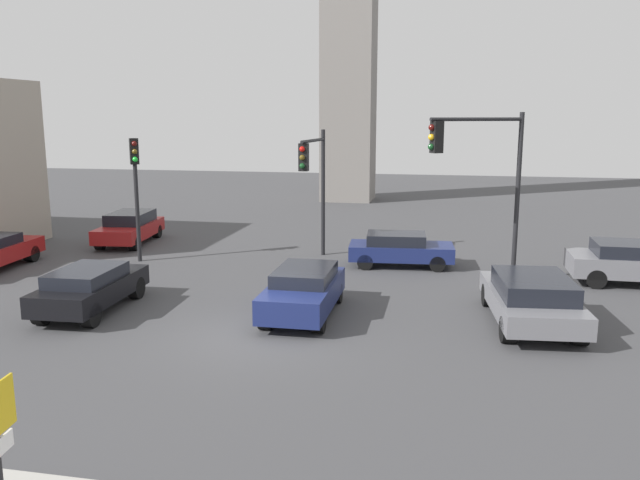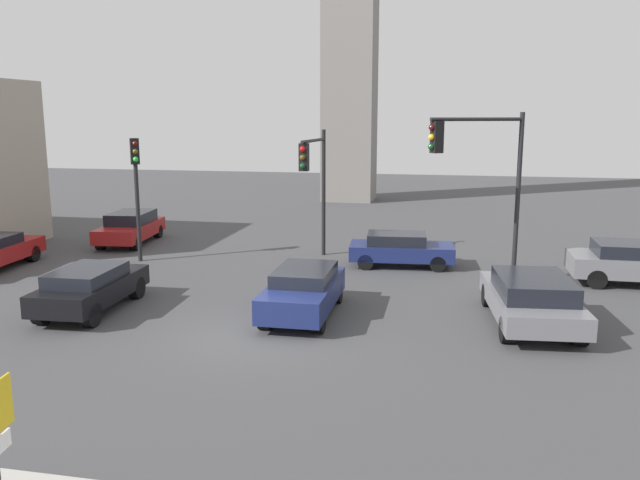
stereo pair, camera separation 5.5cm
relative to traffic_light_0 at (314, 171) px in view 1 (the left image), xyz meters
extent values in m
plane|color=#424244|center=(0.31, -8.77, -3.59)|extent=(97.32, 97.32, 0.00)
cube|color=white|center=(-0.02, -18.12, -1.80)|extent=(0.10, 0.53, 0.22)
cylinder|color=black|center=(0.07, 1.46, -1.01)|extent=(0.16, 0.16, 5.16)
cylinder|color=black|center=(-0.01, -0.12, 1.18)|extent=(0.28, 3.16, 0.12)
cube|color=black|center=(-0.07, -1.44, 0.63)|extent=(0.34, 0.34, 1.00)
sphere|color=red|center=(-0.08, -1.64, 0.93)|extent=(0.20, 0.20, 0.20)
sphere|color=#594714|center=(-0.08, -1.64, 0.63)|extent=(0.20, 0.20, 0.20)
sphere|color=#14471E|center=(-0.08, -1.64, 0.33)|extent=(0.20, 0.20, 0.20)
cylinder|color=black|center=(-6.87, -1.16, -1.17)|extent=(0.16, 0.16, 4.85)
cube|color=black|center=(-6.87, -1.16, 0.76)|extent=(0.44, 0.44, 1.00)
sphere|color=#4C0F0C|center=(-6.76, -1.33, 1.06)|extent=(0.20, 0.20, 0.20)
sphere|color=#594714|center=(-6.76, -1.33, 0.76)|extent=(0.20, 0.20, 0.20)
sphere|color=green|center=(-6.76, -1.33, 0.46)|extent=(0.20, 0.20, 0.20)
cylinder|color=black|center=(7.43, -1.63, -0.68)|extent=(0.16, 0.16, 5.82)
cylinder|color=black|center=(5.96, -2.62, 2.00)|extent=(3.01, 2.09, 0.12)
cube|color=black|center=(4.70, -3.48, 1.45)|extent=(0.44, 0.44, 1.00)
sphere|color=#4C0F0C|center=(4.53, -3.59, 1.75)|extent=(0.20, 0.20, 0.20)
sphere|color=yellow|center=(4.53, -3.59, 1.45)|extent=(0.20, 0.20, 0.20)
sphere|color=#14471E|center=(4.53, -3.59, 1.15)|extent=(0.20, 0.20, 0.20)
cube|color=navy|center=(1.12, -6.81, -2.95)|extent=(1.82, 4.25, 0.69)
cube|color=black|center=(1.12, -6.59, -2.44)|extent=(1.59, 2.38, 0.42)
cylinder|color=black|center=(1.86, -8.24, -3.30)|extent=(0.33, 0.60, 0.59)
cylinder|color=black|center=(0.40, -8.25, -3.30)|extent=(0.33, 0.60, 0.59)
cylinder|color=black|center=(1.84, -5.36, -3.30)|extent=(0.33, 0.60, 0.59)
cylinder|color=black|center=(0.38, -5.37, -3.30)|extent=(0.33, 0.60, 0.59)
cube|color=black|center=(11.45, -1.08, -2.39)|extent=(2.62, 1.85, 0.48)
cylinder|color=black|center=(10.10, -0.22, -3.27)|extent=(0.65, 0.38, 0.65)
cylinder|color=black|center=(10.09, -1.93, -3.27)|extent=(0.65, 0.38, 0.65)
cylinder|color=black|center=(-11.05, -2.12, -3.27)|extent=(0.42, 0.67, 0.64)
cube|color=slate|center=(7.48, -6.31, -2.97)|extent=(2.57, 4.96, 0.57)
cube|color=black|center=(7.50, -6.55, -2.45)|extent=(2.11, 2.84, 0.54)
cylinder|color=black|center=(6.46, -4.78, -3.25)|extent=(0.45, 0.72, 0.69)
cylinder|color=black|center=(8.19, -4.61, -3.25)|extent=(0.45, 0.72, 0.69)
cylinder|color=black|center=(6.77, -8.01, -3.25)|extent=(0.45, 0.72, 0.69)
cylinder|color=black|center=(8.50, -7.85, -3.25)|extent=(0.45, 0.72, 0.69)
cube|color=navy|center=(3.42, -0.01, -3.01)|extent=(4.07, 2.04, 0.57)
cube|color=black|center=(3.22, -0.02, -2.54)|extent=(2.32, 1.69, 0.46)
cylinder|color=black|center=(4.70, 0.80, -3.30)|extent=(0.62, 0.36, 0.59)
cylinder|color=black|center=(4.81, -0.60, -3.30)|extent=(0.62, 0.36, 0.59)
cylinder|color=black|center=(2.03, 0.58, -3.30)|extent=(0.62, 0.36, 0.59)
cylinder|color=black|center=(2.14, -0.82, -3.30)|extent=(0.62, 0.36, 0.59)
cube|color=maroon|center=(-9.00, 2.09, -2.99)|extent=(2.35, 4.56, 0.61)
cube|color=black|center=(-9.02, 2.31, -2.45)|extent=(1.90, 2.62, 0.54)
cylinder|color=black|center=(-8.07, 0.70, -3.29)|extent=(0.40, 0.64, 0.60)
cylinder|color=black|center=(-9.57, 0.52, -3.29)|extent=(0.40, 0.64, 0.60)
cylinder|color=black|center=(-8.42, 3.65, -3.29)|extent=(0.40, 0.64, 0.60)
cylinder|color=black|center=(-9.92, 3.47, -3.29)|extent=(0.40, 0.64, 0.60)
cube|color=black|center=(-5.14, -7.61, -2.94)|extent=(1.95, 4.30, 0.60)
cube|color=black|center=(-5.13, -7.82, -2.47)|extent=(1.66, 2.43, 0.42)
cylinder|color=black|center=(-5.92, -6.21, -3.24)|extent=(0.35, 0.71, 0.70)
cylinder|color=black|center=(-4.47, -6.15, -3.24)|extent=(0.35, 0.71, 0.70)
cylinder|color=black|center=(-5.80, -9.08, -3.24)|extent=(0.35, 0.71, 0.70)
cylinder|color=black|center=(-4.35, -9.02, -3.24)|extent=(0.35, 0.71, 0.70)
camera|label=1|loc=(5.16, -24.33, 2.11)|focal=36.18mm
camera|label=2|loc=(5.21, -24.32, 2.11)|focal=36.18mm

